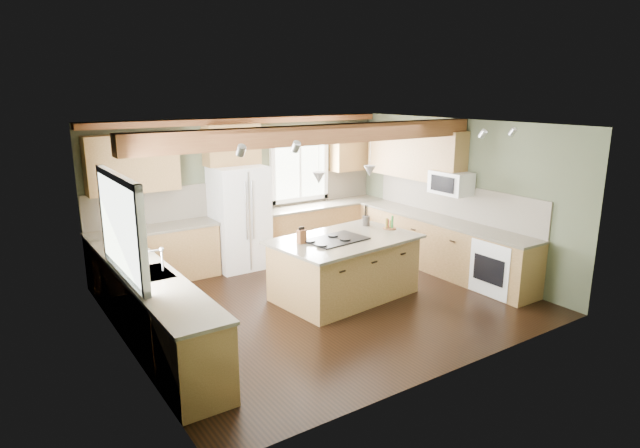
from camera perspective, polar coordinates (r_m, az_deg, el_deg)
floor at (r=8.06m, az=0.21°, el=-8.24°), size 5.60×5.60×0.00m
ceiling at (r=7.46m, az=0.23°, el=10.54°), size 5.60×5.60×0.00m
wall_back at (r=9.78m, az=-8.03°, el=3.61°), size 5.60×0.00×5.60m
wall_left at (r=6.56m, az=-20.48°, el=-2.43°), size 0.00×5.00×5.00m
wall_right at (r=9.48m, az=14.40°, el=2.96°), size 0.00×5.00×5.00m
ceiling_beam at (r=7.47m, az=0.27°, el=9.54°), size 5.55×0.26×0.26m
soffit_trim at (r=9.55m, az=-8.02°, el=10.85°), size 5.55×0.20×0.10m
backsplash_back at (r=9.79m, az=-7.97°, el=3.07°), size 5.58×0.03×0.58m
backsplash_right at (r=9.52m, az=14.08°, el=2.47°), size 0.03×3.70×0.58m
base_cab_back_left at (r=9.09m, az=-17.19°, el=-3.31°), size 2.02×0.60×0.88m
counter_back_left at (r=8.97m, az=-17.41°, el=-0.50°), size 2.06×0.64×0.04m
base_cab_back_right at (r=10.44m, az=0.22°, el=-0.41°), size 2.62×0.60×0.88m
counter_back_right at (r=10.34m, az=0.22°, el=2.05°), size 2.66×0.64×0.04m
base_cab_left at (r=6.96m, az=-17.55°, el=-8.76°), size 0.60×3.70×0.88m
counter_left at (r=6.80m, az=-17.84°, el=-5.19°), size 0.64×3.74×0.04m
base_cab_right at (r=9.50m, az=12.64°, el=-2.27°), size 0.60×3.70×0.88m
counter_right at (r=9.38m, az=12.80°, el=0.43°), size 0.64×3.74×0.04m
upper_cab_back_left at (r=8.84m, az=-19.39°, el=6.08°), size 1.40×0.35×0.90m
upper_cab_over_fridge at (r=9.38m, az=-9.40°, el=8.35°), size 0.96×0.35×0.70m
upper_cab_right at (r=9.87m, az=10.04°, el=7.44°), size 0.35×2.20×0.90m
upper_cab_back_corner at (r=10.74m, az=3.47°, el=8.16°), size 0.90×0.35×0.90m
window_left at (r=6.55m, az=-20.61°, el=-0.20°), size 0.04×1.60×1.05m
window_back at (r=10.27m, az=-2.23°, el=5.65°), size 1.10×0.04×1.00m
sink at (r=6.80m, az=-17.84°, el=-5.15°), size 0.50×0.65×0.03m
faucet at (r=6.80m, az=-16.48°, el=-3.75°), size 0.02×0.02×0.28m
dishwasher at (r=5.83m, az=-13.66°, el=-13.21°), size 0.60×0.60×0.84m
oven at (r=8.70m, az=18.79°, el=-4.30°), size 0.60×0.72×0.84m
microwave at (r=9.24m, az=13.81°, el=4.29°), size 0.40×0.70×0.38m
pendant_left at (r=7.44m, az=-0.13°, el=4.94°), size 0.18×0.18×0.16m
pendant_right at (r=8.11m, az=5.33°, el=5.66°), size 0.18×0.18×0.16m
refrigerator at (r=9.40m, az=-8.57°, el=0.66°), size 0.90×0.74×1.80m
island at (r=8.11m, az=2.60°, el=-4.77°), size 2.14×1.45×0.88m
island_top at (r=7.98m, az=2.63°, el=-1.65°), size 2.28×1.60×0.04m
cooktop at (r=7.86m, az=1.74°, el=-1.65°), size 0.93×0.68×0.02m
knife_block at (r=7.67m, az=-1.97°, el=-1.36°), size 0.13×0.10×0.20m
utensil_crock at (r=8.70m, az=4.95°, el=0.34°), size 0.15×0.15×0.16m
bottle_tray at (r=8.54m, az=7.45°, el=0.14°), size 0.24×0.24×0.20m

